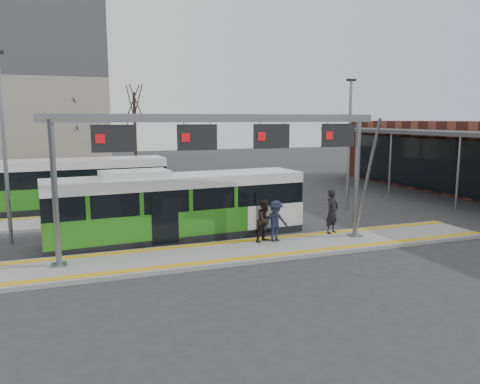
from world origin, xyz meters
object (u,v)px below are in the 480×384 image
at_px(passenger_b, 265,221).
at_px(gantry, 227,142).
at_px(hero_bus, 178,207).
at_px(passenger_a, 332,212).
at_px(passenger_c, 276,221).

bearing_deg(passenger_b, gantry, 170.29).
relative_size(hero_bus, passenger_a, 5.75).
relative_size(passenger_b, passenger_c, 1.03).
xyz_separation_m(passenger_b, passenger_c, (0.42, -0.11, -0.02)).
relative_size(passenger_a, passenger_c, 1.15).
distance_m(passenger_a, passenger_c, 2.95).
relative_size(passenger_a, passenger_b, 1.11).
xyz_separation_m(gantry, hero_bus, (-1.30, 2.89, -2.90)).
xyz_separation_m(passenger_a, passenger_b, (-3.34, -0.28, -0.10)).
bearing_deg(gantry, passenger_a, 8.87).
xyz_separation_m(passenger_a, passenger_c, (-2.92, -0.39, -0.13)).
height_order(gantry, passenger_b, gantry).
xyz_separation_m(hero_bus, passenger_b, (3.11, -2.36, -0.37)).
bearing_deg(gantry, passenger_c, 10.51).
bearing_deg(hero_bus, gantry, -69.64).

